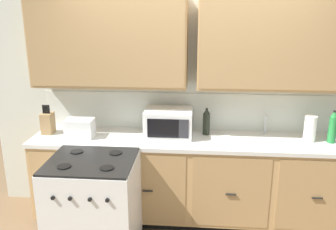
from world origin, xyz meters
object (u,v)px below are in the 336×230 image
at_px(stove_range, 94,208).
at_px(bottle_green, 333,127).
at_px(toaster, 80,128).
at_px(bottle_dark, 206,122).
at_px(microwave, 169,123).
at_px(paper_towel_roll, 310,129).
at_px(knife_block, 48,123).

relative_size(stove_range, bottle_green, 2.92).
bearing_deg(toaster, stove_range, -63.96).
bearing_deg(bottle_green, bottle_dark, 173.65).
height_order(microwave, paper_towel_roll, microwave).
xyz_separation_m(knife_block, bottle_green, (2.87, -0.03, 0.04)).
bearing_deg(knife_block, paper_towel_roll, -0.16).
height_order(microwave, bottle_green, bottle_green).
relative_size(knife_block, bottle_green, 0.95).
height_order(stove_range, toaster, toaster).
bearing_deg(microwave, knife_block, -178.84).
xyz_separation_m(knife_block, bottle_dark, (1.65, 0.11, 0.02)).
distance_m(microwave, toaster, 0.91).
bearing_deg(toaster, bottle_green, 1.33).
distance_m(toaster, bottle_green, 2.50).
bearing_deg(microwave, stove_range, -131.87).
bearing_deg(stove_range, microwave, 48.13).
height_order(paper_towel_roll, bottle_dark, bottle_dark).
distance_m(stove_range, paper_towel_roll, 2.20).
distance_m(microwave, bottle_green, 1.61).
bearing_deg(bottle_green, microwave, 178.04).
xyz_separation_m(paper_towel_roll, bottle_dark, (-1.01, 0.11, 0.01)).
relative_size(stove_range, toaster, 3.39).
height_order(knife_block, bottle_green, bottle_green).
bearing_deg(microwave, paper_towel_roll, -1.34).
height_order(bottle_green, bottle_dark, bottle_green).
bearing_deg(microwave, toaster, -172.81).
xyz_separation_m(stove_range, bottle_green, (2.22, 0.63, 0.62)).
relative_size(paper_towel_roll, bottle_green, 0.80).
xyz_separation_m(microwave, knife_block, (-1.27, -0.03, -0.02)).
bearing_deg(paper_towel_roll, toaster, -178.00).
bearing_deg(bottle_dark, toaster, -171.42).
relative_size(knife_block, paper_towel_roll, 1.19).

